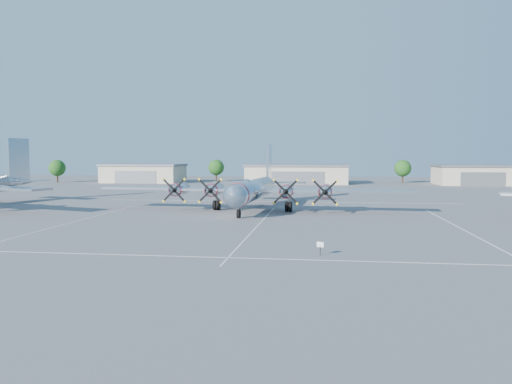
# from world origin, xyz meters

# --- Properties ---
(ground) EXTENTS (260.00, 260.00, 0.00)m
(ground) POSITION_xyz_m (0.00, 0.00, 0.00)
(ground) COLOR #5B5B5D
(ground) RESTS_ON ground
(parking_lines) EXTENTS (60.00, 50.08, 0.01)m
(parking_lines) POSITION_xyz_m (0.00, -1.75, 0.01)
(parking_lines) COLOR silver
(parking_lines) RESTS_ON ground
(hangar_west) EXTENTS (22.60, 14.60, 5.40)m
(hangar_west) POSITION_xyz_m (-45.00, 81.96, 2.71)
(hangar_west) COLOR #C3B69B
(hangar_west) RESTS_ON ground
(hangar_center) EXTENTS (28.60, 14.60, 5.40)m
(hangar_center) POSITION_xyz_m (0.00, 81.96, 2.71)
(hangar_center) COLOR #C3B69B
(hangar_center) RESTS_ON ground
(hangar_east) EXTENTS (20.60, 14.60, 5.40)m
(hangar_east) POSITION_xyz_m (48.00, 81.96, 2.71)
(hangar_east) COLOR #C3B69B
(hangar_east) RESTS_ON ground
(tree_far_west) EXTENTS (4.80, 4.80, 6.64)m
(tree_far_west) POSITION_xyz_m (-70.00, 78.00, 4.22)
(tree_far_west) COLOR #382619
(tree_far_west) RESTS_ON ground
(tree_west) EXTENTS (4.80, 4.80, 6.64)m
(tree_west) POSITION_xyz_m (-25.00, 90.00, 4.22)
(tree_west) COLOR #382619
(tree_west) RESTS_ON ground
(tree_east) EXTENTS (4.80, 4.80, 6.64)m
(tree_east) POSITION_xyz_m (30.00, 88.00, 4.22)
(tree_east) COLOR #382619
(tree_east) RESTS_ON ground
(main_bomber_b29) EXTENTS (46.11, 32.92, 9.82)m
(main_bomber_b29) POSITION_xyz_m (-2.63, 12.52, 0.00)
(main_bomber_b29) COLOR silver
(main_bomber_b29) RESTS_ON ground
(info_placard) EXTENTS (0.55, 0.24, 1.08)m
(info_placard) POSITION_xyz_m (7.01, -20.23, 0.76)
(info_placard) COLOR black
(info_placard) RESTS_ON ground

